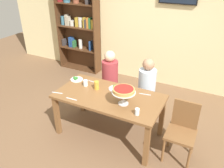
{
  "coord_description": "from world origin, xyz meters",
  "views": [
    {
      "loc": [
        1.39,
        -2.64,
        2.56
      ],
      "look_at": [
        0.0,
        0.1,
        0.89
      ],
      "focal_mm": 36.67,
      "sensor_mm": 36.0,
      "label": 1
    }
  ],
  "objects_px": {
    "dining_table": "(109,101)",
    "diner_far_right": "(146,94)",
    "deep_dish_pizza_stand": "(124,91)",
    "diner_far_left": "(110,84)",
    "cutlery_fork_near": "(145,94)",
    "water_glass_clear_far": "(137,112)",
    "water_glass_clear_near": "(85,83)",
    "cutlery_knife_far": "(57,93)",
    "bookshelf": "(79,26)",
    "chair_head_east": "(182,128)",
    "cutlery_knife_near": "(71,99)",
    "salad_plate_far_diner": "(116,88)",
    "cutlery_fork_far": "(93,82)",
    "salad_plate_near_diner": "(76,79)",
    "beer_glass_amber_tall": "(97,85)"
  },
  "relations": [
    {
      "from": "diner_far_right",
      "to": "diner_far_left",
      "type": "bearing_deg",
      "value": -93.1
    },
    {
      "from": "water_glass_clear_far",
      "to": "cutlery_knife_near",
      "type": "distance_m",
      "value": 1.01
    },
    {
      "from": "chair_head_east",
      "to": "water_glass_clear_near",
      "type": "bearing_deg",
      "value": -2.01
    },
    {
      "from": "water_glass_clear_near",
      "to": "diner_far_right",
      "type": "bearing_deg",
      "value": 35.69
    },
    {
      "from": "deep_dish_pizza_stand",
      "to": "cutlery_knife_far",
      "type": "distance_m",
      "value": 1.08
    },
    {
      "from": "diner_far_right",
      "to": "chair_head_east",
      "type": "height_order",
      "value": "diner_far_right"
    },
    {
      "from": "dining_table",
      "to": "cutlery_fork_far",
      "type": "bearing_deg",
      "value": 149.45
    },
    {
      "from": "chair_head_east",
      "to": "cutlery_fork_near",
      "type": "distance_m",
      "value": 0.74
    },
    {
      "from": "diner_far_right",
      "to": "water_glass_clear_near",
      "type": "relative_size",
      "value": 11.64
    },
    {
      "from": "beer_glass_amber_tall",
      "to": "water_glass_clear_near",
      "type": "distance_m",
      "value": 0.22
    },
    {
      "from": "cutlery_fork_far",
      "to": "diner_far_right",
      "type": "bearing_deg",
      "value": -144.07
    },
    {
      "from": "beer_glass_amber_tall",
      "to": "salad_plate_far_diner",
      "type": "bearing_deg",
      "value": 26.61
    },
    {
      "from": "salad_plate_far_diner",
      "to": "beer_glass_amber_tall",
      "type": "xyz_separation_m",
      "value": [
        -0.27,
        -0.14,
        0.05
      ]
    },
    {
      "from": "diner_far_left",
      "to": "cutlery_knife_far",
      "type": "bearing_deg",
      "value": -20.0
    },
    {
      "from": "bookshelf",
      "to": "cutlery_fork_near",
      "type": "bearing_deg",
      "value": -36.27
    },
    {
      "from": "dining_table",
      "to": "water_glass_clear_far",
      "type": "xyz_separation_m",
      "value": [
        0.56,
        -0.27,
        0.14
      ]
    },
    {
      "from": "cutlery_fork_near",
      "to": "water_glass_clear_far",
      "type": "bearing_deg",
      "value": 89.64
    },
    {
      "from": "diner_far_left",
      "to": "water_glass_clear_near",
      "type": "xyz_separation_m",
      "value": [
        -0.11,
        -0.65,
        0.3
      ]
    },
    {
      "from": "cutlery_fork_near",
      "to": "cutlery_fork_far",
      "type": "distance_m",
      "value": 0.93
    },
    {
      "from": "deep_dish_pizza_stand",
      "to": "cutlery_knife_near",
      "type": "distance_m",
      "value": 0.8
    },
    {
      "from": "dining_table",
      "to": "cutlery_fork_far",
      "type": "height_order",
      "value": "cutlery_fork_far"
    },
    {
      "from": "cutlery_fork_far",
      "to": "diner_far_left",
      "type": "bearing_deg",
      "value": -92.06
    },
    {
      "from": "diner_far_right",
      "to": "salad_plate_near_diner",
      "type": "xyz_separation_m",
      "value": [
        -1.1,
        -0.51,
        0.27
      ]
    },
    {
      "from": "cutlery_fork_near",
      "to": "cutlery_knife_far",
      "type": "relative_size",
      "value": 1.0
    },
    {
      "from": "dining_table",
      "to": "cutlery_fork_near",
      "type": "xyz_separation_m",
      "value": [
        0.48,
        0.28,
        0.1
      ]
    },
    {
      "from": "beer_glass_amber_tall",
      "to": "cutlery_fork_near",
      "type": "relative_size",
      "value": 0.76
    },
    {
      "from": "diner_far_left",
      "to": "chair_head_east",
      "type": "bearing_deg",
      "value": 64.8
    },
    {
      "from": "dining_table",
      "to": "diner_far_right",
      "type": "height_order",
      "value": "diner_far_right"
    },
    {
      "from": "cutlery_fork_near",
      "to": "cutlery_fork_far",
      "type": "xyz_separation_m",
      "value": [
        -0.93,
        -0.01,
        0.0
      ]
    },
    {
      "from": "diner_far_right",
      "to": "chair_head_east",
      "type": "relative_size",
      "value": 1.32
    },
    {
      "from": "bookshelf",
      "to": "cutlery_knife_near",
      "type": "bearing_deg",
      "value": -58.59
    },
    {
      "from": "salad_plate_near_diner",
      "to": "cutlery_knife_near",
      "type": "height_order",
      "value": "salad_plate_near_diner"
    },
    {
      "from": "beer_glass_amber_tall",
      "to": "cutlery_fork_far",
      "type": "bearing_deg",
      "value": 135.71
    },
    {
      "from": "salad_plate_far_diner",
      "to": "beer_glass_amber_tall",
      "type": "height_order",
      "value": "beer_glass_amber_tall"
    },
    {
      "from": "bookshelf",
      "to": "water_glass_clear_far",
      "type": "xyz_separation_m",
      "value": [
        2.45,
        -2.29,
        -0.34
      ]
    },
    {
      "from": "water_glass_clear_far",
      "to": "deep_dish_pizza_stand",
      "type": "bearing_deg",
      "value": 149.97
    },
    {
      "from": "salad_plate_far_diner",
      "to": "cutlery_knife_far",
      "type": "relative_size",
      "value": 1.29
    },
    {
      "from": "chair_head_east",
      "to": "salad_plate_far_diner",
      "type": "bearing_deg",
      "value": -8.84
    },
    {
      "from": "cutlery_knife_far",
      "to": "salad_plate_near_diner",
      "type": "bearing_deg",
      "value": 75.94
    },
    {
      "from": "bookshelf",
      "to": "water_glass_clear_far",
      "type": "height_order",
      "value": "bookshelf"
    },
    {
      "from": "deep_dish_pizza_stand",
      "to": "diner_far_left",
      "type": "bearing_deg",
      "value": 127.46
    },
    {
      "from": "chair_head_east",
      "to": "water_glass_clear_far",
      "type": "bearing_deg",
      "value": 28.78
    },
    {
      "from": "cutlery_knife_far",
      "to": "water_glass_clear_near",
      "type": "bearing_deg",
      "value": 43.82
    },
    {
      "from": "bookshelf",
      "to": "water_glass_clear_near",
      "type": "relative_size",
      "value": 22.39
    },
    {
      "from": "water_glass_clear_far",
      "to": "salad_plate_near_diner",
      "type": "bearing_deg",
      "value": 160.09
    },
    {
      "from": "chair_head_east",
      "to": "cutlery_knife_far",
      "type": "bearing_deg",
      "value": 10.31
    },
    {
      "from": "dining_table",
      "to": "water_glass_clear_near",
      "type": "distance_m",
      "value": 0.52
    },
    {
      "from": "diner_far_right",
      "to": "water_glass_clear_near",
      "type": "xyz_separation_m",
      "value": [
        -0.85,
        -0.61,
        0.3
      ]
    },
    {
      "from": "deep_dish_pizza_stand",
      "to": "cutlery_knife_far",
      "type": "bearing_deg",
      "value": -169.88
    },
    {
      "from": "bookshelf",
      "to": "cutlery_knife_far",
      "type": "xyz_separation_m",
      "value": [
        1.14,
        -2.32,
        -0.39
      ]
    }
  ]
}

